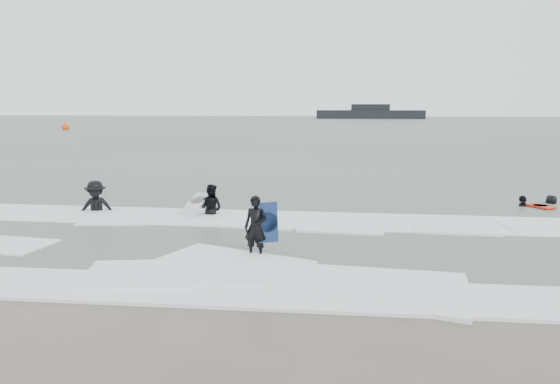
# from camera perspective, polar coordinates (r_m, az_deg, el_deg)

# --- Properties ---
(ground) EXTENTS (320.00, 320.00, 0.00)m
(ground) POSITION_cam_1_polar(r_m,az_deg,el_deg) (11.34, -3.35, -9.51)
(ground) COLOR brown
(ground) RESTS_ON ground
(sea) EXTENTS (320.00, 320.00, 0.00)m
(sea) POSITION_cam_1_polar(r_m,az_deg,el_deg) (90.64, 6.25, 6.82)
(sea) COLOR #47544C
(sea) RESTS_ON ground
(surfer_centre) EXTENTS (0.61, 0.46, 1.52)m
(surfer_centre) POSITION_cam_1_polar(r_m,az_deg,el_deg) (13.14, -2.55, -6.86)
(surfer_centre) COLOR black
(surfer_centre) RESTS_ON ground
(surfer_wading) EXTENTS (0.93, 0.81, 1.62)m
(surfer_wading) POSITION_cam_1_polar(r_m,az_deg,el_deg) (17.99, -7.20, -2.55)
(surfer_wading) COLOR black
(surfer_wading) RESTS_ON ground
(surfer_breaker) EXTENTS (1.41, 1.02, 1.96)m
(surfer_breaker) POSITION_cam_1_polar(r_m,az_deg,el_deg) (19.40, -18.63, -2.11)
(surfer_breaker) COLOR black
(surfer_breaker) RESTS_ON ground
(surfer_right_near) EXTENTS (0.99, 0.83, 1.58)m
(surfer_right_near) POSITION_cam_1_polar(r_m,az_deg,el_deg) (21.26, 24.03, -1.48)
(surfer_right_near) COLOR black
(surfer_right_near) RESTS_ON ground
(surfer_right_far) EXTENTS (0.84, 0.87, 1.51)m
(surfer_right_far) POSITION_cam_1_polar(r_m,az_deg,el_deg) (22.26, 26.46, -1.20)
(surfer_right_far) COLOR black
(surfer_right_far) RESTS_ON ground
(surf_foam) EXTENTS (30.03, 9.06, 0.09)m
(surf_foam) POSITION_cam_1_polar(r_m,az_deg,el_deg) (14.83, -0.66, -4.84)
(surf_foam) COLOR white
(surf_foam) RESTS_ON ground
(bodyboards) EXTENTS (12.31, 7.95, 1.25)m
(bodyboards) POSITION_cam_1_polar(r_m,az_deg,el_deg) (16.73, 7.15, -1.69)
(bodyboards) COLOR #0F2047
(bodyboards) RESTS_ON ground
(buoy) EXTENTS (1.00, 1.00, 1.65)m
(buoy) POSITION_cam_1_polar(r_m,az_deg,el_deg) (84.30, -21.51, 6.32)
(buoy) COLOR #E8450A
(buoy) RESTS_ON ground
(vessel_horizon) EXTENTS (27.26, 4.87, 3.70)m
(vessel_horizon) POSITION_cam_1_polar(r_m,az_deg,el_deg) (143.01, 9.41, 8.10)
(vessel_horizon) COLOR black
(vessel_horizon) RESTS_ON ground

